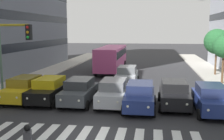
{
  "coord_description": "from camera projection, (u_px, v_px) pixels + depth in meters",
  "views": [
    {
      "loc": [
        -2.84,
        12.48,
        5.08
      ],
      "look_at": [
        -0.14,
        -5.69,
        2.41
      ],
      "focal_mm": 44.7,
      "sensor_mm": 36.0,
      "label": 1
    }
  ],
  "objects": [
    {
      "name": "car_5",
      "position": [
        49.0,
        90.0,
        19.58
      ],
      "size": [
        2.02,
        4.44,
        1.72
      ],
      "color": "black",
      "rests_on": "ground_plane"
    },
    {
      "name": "street_lamp_right",
      "position": [
        5.0,
        35.0,
        20.55
      ],
      "size": [
        2.7,
        0.28,
        7.5
      ],
      "color": "#4C6B56",
      "rests_on": "sidewalk_right"
    },
    {
      "name": "car_row2_0",
      "position": [
        127.0,
        75.0,
        25.69
      ],
      "size": [
        2.02,
        4.44,
        1.72
      ],
      "color": "#B2B7BC",
      "rests_on": "ground_plane"
    },
    {
      "name": "car_3",
      "position": [
        113.0,
        92.0,
        18.8
      ],
      "size": [
        2.02,
        4.44,
        1.72
      ],
      "color": "#B2B7BC",
      "rests_on": "ground_plane"
    },
    {
      "name": "crosswalk_markings",
      "position": [
        92.0,
        136.0,
        13.36
      ],
      "size": [
        10.35,
        2.8,
        0.01
      ],
      "color": "silver",
      "rests_on": "ground_plane"
    },
    {
      "name": "ground_plane",
      "position": [
        92.0,
        136.0,
        13.36
      ],
      "size": [
        180.0,
        180.0,
        0.0
      ],
      "primitive_type": "plane",
      "color": "#2D2D30"
    },
    {
      "name": "bus_behind_traffic",
      "position": [
        112.0,
        56.0,
        33.8
      ],
      "size": [
        2.78,
        10.5,
        3.0
      ],
      "color": "#DB5193",
      "rests_on": "ground_plane"
    },
    {
      "name": "car_4",
      "position": [
        79.0,
        91.0,
        19.16
      ],
      "size": [
        2.02,
        4.44,
        1.72
      ],
      "color": "#474C51",
      "rests_on": "ground_plane"
    },
    {
      "name": "car_0",
      "position": [
        211.0,
        99.0,
        17.02
      ],
      "size": [
        2.02,
        4.44,
        1.72
      ],
      "color": "navy",
      "rests_on": "ground_plane"
    },
    {
      "name": "car_2",
      "position": [
        140.0,
        96.0,
        17.74
      ],
      "size": [
        2.02,
        4.44,
        1.72
      ],
      "color": "navy",
      "rests_on": "ground_plane"
    },
    {
      "name": "car_6",
      "position": [
        24.0,
        89.0,
        19.93
      ],
      "size": [
        2.02,
        4.44,
        1.72
      ],
      "color": "gold",
      "rests_on": "ground_plane"
    },
    {
      "name": "street_tree_3",
      "position": [
        217.0,
        42.0,
        30.35
      ],
      "size": [
        2.76,
        2.76,
        5.02
      ],
      "color": "#513823",
      "rests_on": "sidewalk_left"
    },
    {
      "name": "street_tree_2",
      "position": [
        224.0,
        47.0,
        25.28
      ],
      "size": [
        2.06,
        2.06,
        4.42
      ],
      "color": "#513823",
      "rests_on": "sidewalk_left"
    },
    {
      "name": "car_1",
      "position": [
        174.0,
        94.0,
        18.32
      ],
      "size": [
        2.02,
        4.44,
        1.72
      ],
      "color": "black",
      "rests_on": "ground_plane"
    }
  ]
}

